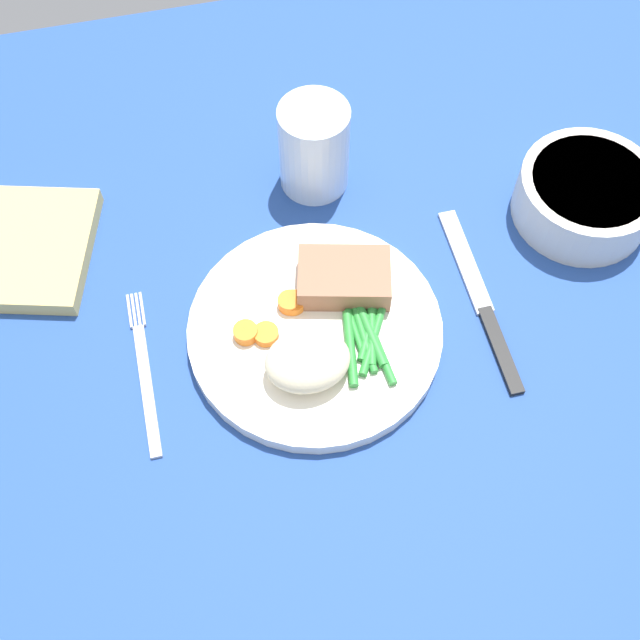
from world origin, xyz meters
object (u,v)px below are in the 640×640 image
at_px(knife, 481,302).
at_px(water_glass, 314,153).
at_px(salad_bowl, 586,195).
at_px(dinner_plate, 320,330).
at_px(fork, 145,372).
at_px(meat_portion, 344,278).
at_px(napkin, 34,248).

xyz_separation_m(knife, water_glass, (-0.12, 0.18, 0.04)).
distance_m(water_glass, salad_bowl, 0.27).
xyz_separation_m(dinner_plate, water_glass, (0.04, 0.18, 0.03)).
distance_m(fork, salad_bowl, 0.45).
distance_m(dinner_plate, salad_bowl, 0.30).
distance_m(fork, knife, 0.32).
bearing_deg(meat_portion, dinner_plate, -130.60).
height_order(fork, knife, knife).
bearing_deg(water_glass, fork, -137.50).
bearing_deg(meat_portion, knife, -17.56).
bearing_deg(napkin, water_glass, 5.60).
bearing_deg(knife, fork, 179.13).
distance_m(meat_portion, napkin, 0.30).
height_order(meat_portion, napkin, meat_portion).
relative_size(fork, salad_bowl, 1.23).
relative_size(dinner_plate, napkin, 1.68).
bearing_deg(fork, knife, 0.02).
height_order(fork, salad_bowl, salad_bowl).
xyz_separation_m(dinner_plate, salad_bowl, (0.29, 0.08, 0.02)).
bearing_deg(fork, water_glass, 42.58).
relative_size(meat_portion, salad_bowl, 0.62).
relative_size(knife, water_glass, 2.12).
relative_size(meat_portion, fork, 0.51).
bearing_deg(meat_portion, water_glass, 87.96).
distance_m(knife, water_glass, 0.22).
distance_m(dinner_plate, knife, 0.16).
distance_m(meat_portion, water_glass, 0.14).
distance_m(dinner_plate, meat_portion, 0.05).
bearing_deg(water_glass, dinner_plate, -101.47).
xyz_separation_m(meat_portion, napkin, (-0.28, 0.11, -0.02)).
relative_size(fork, water_glass, 1.72).
bearing_deg(salad_bowl, fork, -170.02).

